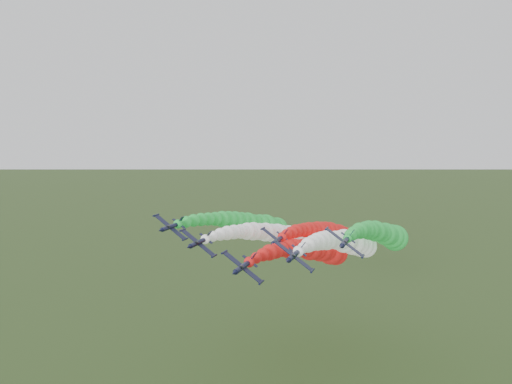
% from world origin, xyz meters
% --- Properties ---
extents(jet_lead, '(14.24, 74.12, 18.08)m').
position_xyz_m(jet_lead, '(2.25, 35.85, 36.07)').
color(jet_lead, black).
rests_on(jet_lead, ground).
extents(jet_inner_left, '(14.26, 74.14, 18.11)m').
position_xyz_m(jet_inner_left, '(-11.68, 44.90, 37.82)').
color(jet_inner_left, black).
rests_on(jet_inner_left, ground).
extents(jet_inner_right, '(14.03, 73.90, 17.87)m').
position_xyz_m(jet_inner_right, '(10.52, 39.70, 37.97)').
color(jet_inner_right, black).
rests_on(jet_inner_right, ground).
extents(jet_outer_left, '(14.25, 74.12, 18.09)m').
position_xyz_m(jet_outer_left, '(-20.83, 49.82, 39.81)').
color(jet_outer_left, black).
rests_on(jet_outer_left, ground).
extents(jet_outer_right, '(14.62, 74.49, 18.46)m').
position_xyz_m(jet_outer_right, '(19.16, 49.31, 39.11)').
color(jet_outer_right, black).
rests_on(jet_outer_right, ground).
extents(jet_trail, '(13.77, 73.65, 17.62)m').
position_xyz_m(jet_trail, '(1.60, 57.84, 36.78)').
color(jet_trail, black).
rests_on(jet_trail, ground).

